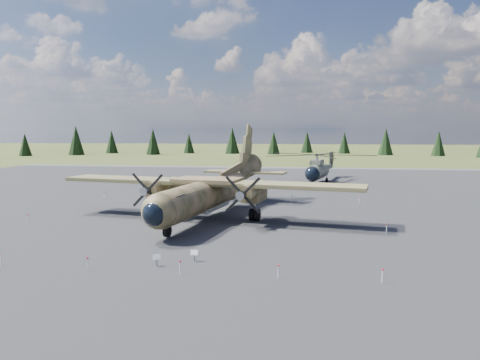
# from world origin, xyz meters

# --- Properties ---
(ground) EXTENTS (500.00, 500.00, 0.00)m
(ground) POSITION_xyz_m (0.00, 0.00, 0.00)
(ground) COLOR #4A5425
(ground) RESTS_ON ground
(apron) EXTENTS (120.00, 120.00, 0.04)m
(apron) POSITION_xyz_m (0.00, 10.00, 0.00)
(apron) COLOR #505155
(apron) RESTS_ON ground
(transport_plane) EXTENTS (30.82, 27.73, 10.16)m
(transport_plane) POSITION_xyz_m (0.15, 5.50, 2.92)
(transport_plane) COLOR #404023
(transport_plane) RESTS_ON ground
(helicopter_near) EXTENTS (23.04, 24.02, 4.84)m
(helicopter_near) POSITION_xyz_m (11.68, 37.70, 3.43)
(helicopter_near) COLOR #636759
(helicopter_near) RESTS_ON ground
(info_placard_left) EXTENTS (0.56, 0.36, 0.81)m
(info_placard_left) POSITION_xyz_m (0.03, -12.04, 0.54)
(info_placard_left) COLOR gray
(info_placard_left) RESTS_ON ground
(info_placard_right) EXTENTS (0.50, 0.22, 0.78)m
(info_placard_right) POSITION_xyz_m (2.19, -10.57, 0.52)
(info_placard_right) COLOR gray
(info_placard_right) RESTS_ON ground
(barrier_fence) EXTENTS (33.12, 29.62, 0.85)m
(barrier_fence) POSITION_xyz_m (-0.46, -0.08, 0.51)
(barrier_fence) COLOR white
(barrier_fence) RESTS_ON ground
(treeline) EXTENTS (285.61, 282.93, 10.95)m
(treeline) POSITION_xyz_m (-5.13, -5.31, 4.74)
(treeline) COLOR black
(treeline) RESTS_ON ground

